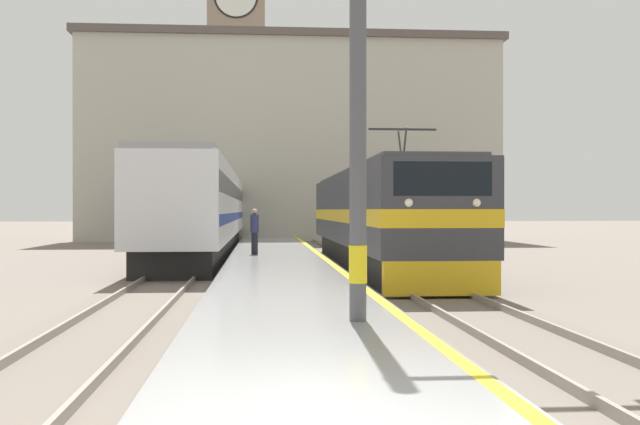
{
  "coord_description": "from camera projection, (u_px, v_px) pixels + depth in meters",
  "views": [
    {
      "loc": [
        -0.65,
        -6.73,
        2.08
      ],
      "look_at": [
        1.63,
        21.88,
        1.98
      ],
      "focal_mm": 42.0,
      "sensor_mm": 36.0,
      "label": 1
    }
  ],
  "objects": [
    {
      "name": "ground_plane",
      "position": [
        274.0,
        252.0,
        36.68
      ],
      "size": [
        200.0,
        200.0,
        0.0
      ],
      "primitive_type": "plane",
      "color": "#70665B"
    },
    {
      "name": "platform",
      "position": [
        276.0,
        255.0,
        31.69
      ],
      "size": [
        3.65,
        140.0,
        0.33
      ],
      "color": "#999999",
      "rests_on": "ground"
    },
    {
      "name": "rail_track_near",
      "position": [
        359.0,
        258.0,
        31.97
      ],
      "size": [
        2.83,
        140.0,
        0.16
      ],
      "color": "#70665B",
      "rests_on": "ground"
    },
    {
      "name": "rail_track_far",
      "position": [
        198.0,
        259.0,
        31.43
      ],
      "size": [
        2.83,
        140.0,
        0.16
      ],
      "color": "#70665B",
      "rests_on": "ground"
    },
    {
      "name": "locomotive_train",
      "position": [
        377.0,
        217.0,
        27.07
      ],
      "size": [
        2.92,
        19.89,
        4.5
      ],
      "color": "black",
      "rests_on": "ground"
    },
    {
      "name": "passenger_train",
      "position": [
        206.0,
        208.0,
        36.33
      ],
      "size": [
        2.92,
        30.63,
        4.02
      ],
      "color": "black",
      "rests_on": "ground"
    },
    {
      "name": "catenary_mast",
      "position": [
        365.0,
        93.0,
        11.86
      ],
      "size": [
        2.96,
        0.29,
        7.26
      ],
      "color": "#4C4C51",
      "rests_on": "platform"
    },
    {
      "name": "person_on_platform",
      "position": [
        255.0,
        230.0,
        29.79
      ],
      "size": [
        0.34,
        0.34,
        1.81
      ],
      "color": "#23232D",
      "rests_on": "platform"
    },
    {
      "name": "clock_tower",
      "position": [
        237.0,
        64.0,
        63.28
      ],
      "size": [
        5.89,
        5.89,
        27.05
      ],
      "color": "gray",
      "rests_on": "ground"
    },
    {
      "name": "station_building",
      "position": [
        290.0,
        140.0,
        52.95
      ],
      "size": [
        28.94,
        8.18,
        14.05
      ],
      "color": "#B7B2A3",
      "rests_on": "ground"
    }
  ]
}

